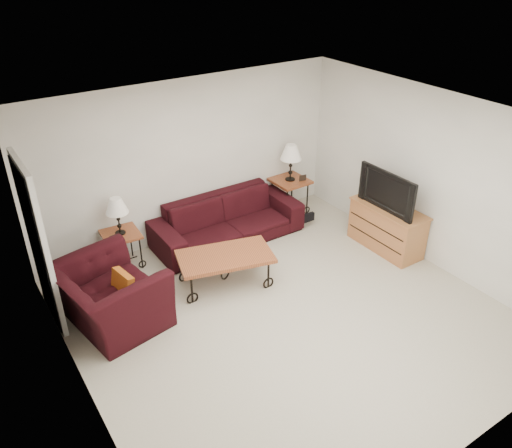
{
  "coord_description": "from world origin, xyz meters",
  "views": [
    {
      "loc": [
        -3.16,
        -4.03,
        4.22
      ],
      "look_at": [
        0.0,
        0.7,
        1.0
      ],
      "focal_mm": 35.87,
      "sensor_mm": 36.0,
      "label": 1
    }
  ],
  "objects_px": {
    "side_table_left": "(123,250)",
    "armchair": "(110,296)",
    "lamp_left": "(118,216)",
    "side_table_right": "(289,196)",
    "sofa": "(227,220)",
    "coffee_table": "(226,269)",
    "tv_stand": "(387,228)",
    "television": "(391,190)",
    "lamp_right": "(291,163)",
    "backpack": "(304,213)"
  },
  "relations": [
    {
      "from": "side_table_right",
      "to": "coffee_table",
      "type": "xyz_separation_m",
      "value": [
        -1.99,
        -1.2,
        -0.07
      ]
    },
    {
      "from": "armchair",
      "to": "side_table_left",
      "type": "bearing_deg",
      "value": -37.01
    },
    {
      "from": "backpack",
      "to": "side_table_left",
      "type": "bearing_deg",
      "value": 146.19
    },
    {
      "from": "side_table_right",
      "to": "tv_stand",
      "type": "distance_m",
      "value": 1.82
    },
    {
      "from": "coffee_table",
      "to": "backpack",
      "type": "distance_m",
      "value": 2.07
    },
    {
      "from": "tv_stand",
      "to": "television",
      "type": "bearing_deg",
      "value": 180.0
    },
    {
      "from": "sofa",
      "to": "coffee_table",
      "type": "height_order",
      "value": "sofa"
    },
    {
      "from": "lamp_right",
      "to": "sofa",
      "type": "bearing_deg",
      "value": -172.4
    },
    {
      "from": "side_table_right",
      "to": "television",
      "type": "height_order",
      "value": "television"
    },
    {
      "from": "sofa",
      "to": "lamp_left",
      "type": "distance_m",
      "value": 1.73
    },
    {
      "from": "side_table_left",
      "to": "tv_stand",
      "type": "bearing_deg",
      "value": -26.21
    },
    {
      "from": "coffee_table",
      "to": "armchair",
      "type": "relative_size",
      "value": 1.01
    },
    {
      "from": "sofa",
      "to": "backpack",
      "type": "bearing_deg",
      "value": -12.52
    },
    {
      "from": "coffee_table",
      "to": "lamp_left",
      "type": "bearing_deg",
      "value": 129.97
    },
    {
      "from": "sofa",
      "to": "armchair",
      "type": "distance_m",
      "value": 2.41
    },
    {
      "from": "television",
      "to": "armchair",
      "type": "bearing_deg",
      "value": -98.63
    },
    {
      "from": "coffee_table",
      "to": "television",
      "type": "relative_size",
      "value": 1.22
    },
    {
      "from": "sofa",
      "to": "backpack",
      "type": "height_order",
      "value": "sofa"
    },
    {
      "from": "coffee_table",
      "to": "television",
      "type": "height_order",
      "value": "television"
    },
    {
      "from": "lamp_left",
      "to": "lamp_right",
      "type": "height_order",
      "value": "lamp_right"
    },
    {
      "from": "lamp_right",
      "to": "coffee_table",
      "type": "bearing_deg",
      "value": -148.97
    },
    {
      "from": "side_table_left",
      "to": "armchair",
      "type": "distance_m",
      "value": 1.26
    },
    {
      "from": "armchair",
      "to": "backpack",
      "type": "relative_size",
      "value": 2.87
    },
    {
      "from": "coffee_table",
      "to": "television",
      "type": "xyz_separation_m",
      "value": [
        2.51,
        -0.54,
        0.76
      ]
    },
    {
      "from": "side_table_right",
      "to": "armchair",
      "type": "bearing_deg",
      "value": -162.57
    },
    {
      "from": "lamp_right",
      "to": "armchair",
      "type": "relative_size",
      "value": 0.5
    },
    {
      "from": "television",
      "to": "sofa",
      "type": "bearing_deg",
      "value": -129.88
    },
    {
      "from": "side_table_right",
      "to": "backpack",
      "type": "bearing_deg",
      "value": -96.24
    },
    {
      "from": "lamp_left",
      "to": "coffee_table",
      "type": "relative_size",
      "value": 0.44
    },
    {
      "from": "lamp_left",
      "to": "side_table_right",
      "type": "bearing_deg",
      "value": 0.0
    },
    {
      "from": "side_table_left",
      "to": "television",
      "type": "distance_m",
      "value": 3.99
    },
    {
      "from": "tv_stand",
      "to": "backpack",
      "type": "xyz_separation_m",
      "value": [
        -0.59,
        1.27,
        -0.13
      ]
    },
    {
      "from": "tv_stand",
      "to": "backpack",
      "type": "distance_m",
      "value": 1.41
    },
    {
      "from": "television",
      "to": "lamp_left",
      "type": "bearing_deg",
      "value": -116.34
    },
    {
      "from": "backpack",
      "to": "side_table_right",
      "type": "bearing_deg",
      "value": 58.98
    },
    {
      "from": "lamp_left",
      "to": "backpack",
      "type": "bearing_deg",
      "value": -9.04
    },
    {
      "from": "coffee_table",
      "to": "television",
      "type": "bearing_deg",
      "value": -12.18
    },
    {
      "from": "lamp_left",
      "to": "lamp_right",
      "type": "xyz_separation_m",
      "value": [
        3.0,
        0.0,
        0.11
      ]
    },
    {
      "from": "sofa",
      "to": "lamp_right",
      "type": "bearing_deg",
      "value": 7.6
    },
    {
      "from": "coffee_table",
      "to": "armchair",
      "type": "bearing_deg",
      "value": 177.16
    },
    {
      "from": "side_table_left",
      "to": "armchair",
      "type": "bearing_deg",
      "value": -117.02
    },
    {
      "from": "side_table_right",
      "to": "armchair",
      "type": "xyz_separation_m",
      "value": [
        -3.57,
        -1.12,
        0.09
      ]
    },
    {
      "from": "side_table_left",
      "to": "coffee_table",
      "type": "xyz_separation_m",
      "value": [
        1.0,
        -1.2,
        -0.04
      ]
    },
    {
      "from": "tv_stand",
      "to": "backpack",
      "type": "height_order",
      "value": "tv_stand"
    },
    {
      "from": "side_table_left",
      "to": "lamp_right",
      "type": "relative_size",
      "value": 0.89
    },
    {
      "from": "sofa",
      "to": "armchair",
      "type": "xyz_separation_m",
      "value": [
        -2.22,
        -0.94,
        0.06
      ]
    },
    {
      "from": "armchair",
      "to": "sofa",
      "type": "bearing_deg",
      "value": -77.02
    },
    {
      "from": "side_table_right",
      "to": "lamp_left",
      "type": "xyz_separation_m",
      "value": [
        -3.0,
        0.0,
        0.52
      ]
    },
    {
      "from": "sofa",
      "to": "lamp_left",
      "type": "relative_size",
      "value": 4.27
    },
    {
      "from": "sofa",
      "to": "backpack",
      "type": "distance_m",
      "value": 1.34
    }
  ]
}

